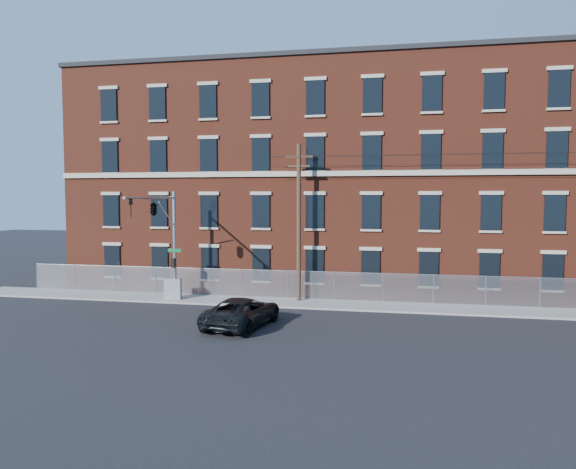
# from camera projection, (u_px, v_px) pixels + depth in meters

# --- Properties ---
(ground) EXTENTS (140.00, 140.00, 0.00)m
(ground) POSITION_uv_depth(u_px,v_px,m) (245.00, 320.00, 29.48)
(ground) COLOR black
(ground) RESTS_ON ground
(sidewalk) EXTENTS (65.00, 3.00, 0.12)m
(sidewalk) POSITION_uv_depth(u_px,v_px,m) (462.00, 309.00, 32.01)
(sidewalk) COLOR gray
(sidewalk) RESTS_ON ground
(mill_building) EXTENTS (55.30, 14.32, 16.30)m
(mill_building) POSITION_uv_depth(u_px,v_px,m) (450.00, 179.00, 40.18)
(mill_building) COLOR maroon
(mill_building) RESTS_ON ground
(chain_link_fence) EXTENTS (59.06, 0.06, 1.85)m
(chain_link_fence) POSITION_uv_depth(u_px,v_px,m) (459.00, 289.00, 33.21)
(chain_link_fence) COLOR #A5A8AD
(chain_link_fence) RESTS_ON ground
(traffic_signal_mast) EXTENTS (0.90, 6.75, 7.00)m
(traffic_signal_mast) POSITION_uv_depth(u_px,v_px,m) (159.00, 220.00, 32.41)
(traffic_signal_mast) COLOR #9EA0A5
(traffic_signal_mast) RESTS_ON ground
(utility_pole_near) EXTENTS (1.80, 0.28, 10.00)m
(utility_pole_near) POSITION_uv_depth(u_px,v_px,m) (299.00, 219.00, 34.19)
(utility_pole_near) COLOR #423021
(utility_pole_near) RESTS_ON ground
(pickup_truck) EXTENTS (3.42, 5.87, 1.54)m
(pickup_truck) POSITION_uv_depth(u_px,v_px,m) (242.00, 312.00, 28.03)
(pickup_truck) COLOR black
(pickup_truck) RESTS_ON ground
(utility_cabinet) EXTENTS (1.13, 0.69, 1.33)m
(utility_cabinet) POSITION_uv_depth(u_px,v_px,m) (173.00, 289.00, 34.97)
(utility_cabinet) COLOR gray
(utility_cabinet) RESTS_ON sidewalk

